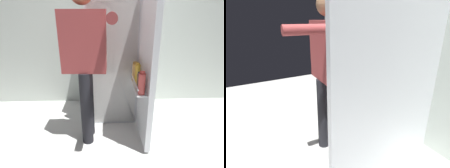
% 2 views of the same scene
% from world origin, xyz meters
% --- Properties ---
extents(ground_plane, '(5.88, 5.88, 0.00)m').
position_xyz_m(ground_plane, '(0.00, 0.00, 0.00)').
color(ground_plane, silver).
extents(kitchen_wall, '(4.40, 0.10, 2.53)m').
position_xyz_m(kitchen_wall, '(0.00, 0.96, 1.27)').
color(kitchen_wall, beige).
rests_on(kitchen_wall, ground_plane).
extents(refrigerator, '(0.64, 1.22, 1.64)m').
position_xyz_m(refrigerator, '(0.02, 0.53, 0.82)').
color(refrigerator, silver).
rests_on(refrigerator, ground_plane).
extents(person, '(0.52, 0.73, 1.59)m').
position_xyz_m(person, '(-0.27, -0.01, 0.95)').
color(person, black).
rests_on(person, ground_plane).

